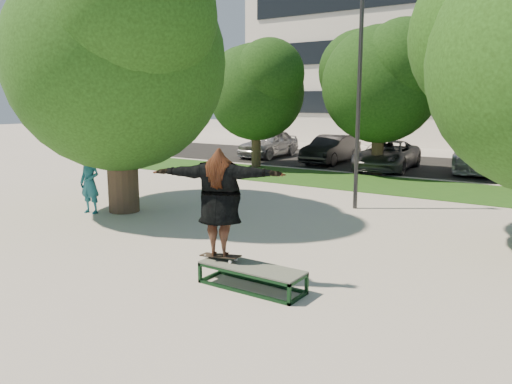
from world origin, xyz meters
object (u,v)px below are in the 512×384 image
Objects in this scene: tree_left at (117,49)px; bystander at (90,183)px; car_silver_b at (480,153)px; grind_box at (252,277)px; lamppost at (359,97)px; car_grey at (387,155)px; car_silver_a at (269,143)px; car_dark at (331,149)px.

tree_left is 4.18× the size of bystander.
car_silver_b is (7.23, 15.08, -0.04)m from bystander.
grind_box is (6.38, -2.92, -4.23)m from tree_left.
lamppost is 9.10m from car_grey.
car_dark is (4.10, -0.67, -0.07)m from car_silver_a.
lamppost is 3.39× the size of grind_box.
bystander reaches higher than grind_box.
lamppost reaches higher than bystander.
car_silver_a is at bearing 170.07° from car_dark.
car_silver_b is (0.36, 17.25, 0.62)m from grind_box.
lamppost is at bearing 36.42° from tree_left.
bystander is 0.40× the size of car_dark.
car_grey is at bearing 101.75° from grind_box.
tree_left is at bearing 46.61° from bystander.
car_silver_a reaches higher than car_grey.
bystander is at bearing -110.29° from car_grey.
grind_box is at bearing -69.27° from car_dark.
lamppost is at bearing -109.31° from car_silver_b.
car_grey reaches higher than grind_box.
car_dark is (0.54, 13.98, -0.16)m from bystander.
lamppost is at bearing -50.11° from car_silver_a.
car_dark is (0.04, 13.23, -3.73)m from tree_left.
bystander is 0.38× the size of car_silver_a.
car_silver_a is 0.94× the size of car_grey.
car_dark is 0.89× the size of car_grey.
tree_left is at bearing -90.87° from car_dark.
car_silver_a is at bearing 170.88° from car_silver_b.
bystander reaches higher than car_silver_b.
car_silver_b is (3.55, 1.93, 0.15)m from car_grey.
car_grey is 4.04m from car_silver_b.
lamppost is 13.89m from car_silver_a.
tree_left is 16.24m from car_silver_b.
car_silver_a is (-3.55, 14.64, -0.09)m from bystander.
bystander is (-6.88, 2.17, 0.66)m from grind_box.
car_grey is (-2.11, 8.50, -2.49)m from lamppost.
car_dark is 6.78m from car_silver_b.
car_silver_a is at bearing 133.10° from lamppost.
car_grey is 0.85× the size of car_silver_b.
car_grey is at bearing 64.63° from bystander.
lamppost is 1.37× the size of car_silver_a.
lamppost is 7.52m from grind_box.
lamppost is 1.45× the size of car_dark.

